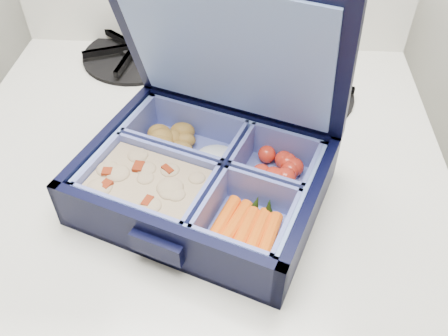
# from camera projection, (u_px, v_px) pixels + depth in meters

# --- Properties ---
(stove) EXTENTS (0.63, 0.63, 0.94)m
(stove) POSITION_uv_depth(u_px,v_px,m) (207.00, 320.00, 0.95)
(stove) COLOR silver
(stove) RESTS_ON floor
(bento_box) EXTENTS (0.31, 0.28, 0.06)m
(bento_box) POSITION_uv_depth(u_px,v_px,m) (203.00, 179.00, 0.53)
(bento_box) COLOR black
(bento_box) RESTS_ON stove
(burner_grate) EXTENTS (0.17, 0.17, 0.02)m
(burner_grate) POSITION_uv_depth(u_px,v_px,m) (299.00, 90.00, 0.69)
(burner_grate) COLOR black
(burner_grate) RESTS_ON stove
(burner_grate_rear) EXTENTS (0.22, 0.22, 0.02)m
(burner_grate_rear) POSITION_uv_depth(u_px,v_px,m) (136.00, 51.00, 0.77)
(burner_grate_rear) COLOR black
(burner_grate_rear) RESTS_ON stove
(fork) EXTENTS (0.12, 0.18, 0.01)m
(fork) POSITION_uv_depth(u_px,v_px,m) (258.00, 128.00, 0.64)
(fork) COLOR silver
(fork) RESTS_ON stove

